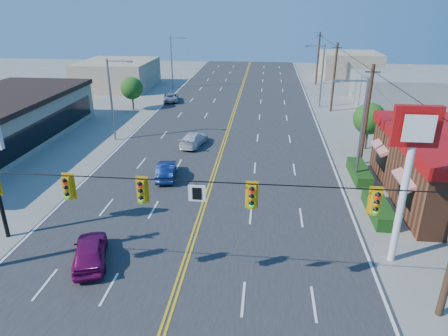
# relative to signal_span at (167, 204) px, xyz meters

# --- Properties ---
(ground) EXTENTS (160.00, 160.00, 0.00)m
(ground) POSITION_rel_signal_span_xyz_m (0.12, 0.00, -4.89)
(ground) COLOR gray
(ground) RESTS_ON ground
(road) EXTENTS (20.00, 120.00, 0.06)m
(road) POSITION_rel_signal_span_xyz_m (0.12, 20.00, -4.86)
(road) COLOR #2D2D30
(road) RESTS_ON ground
(signal_span) EXTENTS (24.32, 0.34, 9.00)m
(signal_span) POSITION_rel_signal_span_xyz_m (0.00, 0.00, 0.00)
(signal_span) COLOR #47301E
(signal_span) RESTS_ON ground
(kfc_pylon) EXTENTS (2.20, 0.36, 8.50)m
(kfc_pylon) POSITION_rel_signal_span_xyz_m (11.12, 4.00, 1.16)
(kfc_pylon) COLOR white
(kfc_pylon) RESTS_ON ground
(streetlight_se) EXTENTS (2.55, 0.25, 8.00)m
(streetlight_se) POSITION_rel_signal_span_xyz_m (10.91, 14.00, -0.37)
(streetlight_se) COLOR gray
(streetlight_se) RESTS_ON ground
(streetlight_ne) EXTENTS (2.55, 0.25, 8.00)m
(streetlight_ne) POSITION_rel_signal_span_xyz_m (10.91, 38.00, -0.37)
(streetlight_ne) COLOR gray
(streetlight_ne) RESTS_ON ground
(streetlight_sw) EXTENTS (2.55, 0.25, 8.00)m
(streetlight_sw) POSITION_rel_signal_span_xyz_m (-10.67, 22.00, -0.37)
(streetlight_sw) COLOR gray
(streetlight_sw) RESTS_ON ground
(streetlight_nw) EXTENTS (2.55, 0.25, 8.00)m
(streetlight_nw) POSITION_rel_signal_span_xyz_m (-10.67, 48.00, -0.37)
(streetlight_nw) COLOR gray
(streetlight_nw) RESTS_ON ground
(utility_pole_near) EXTENTS (0.28, 0.28, 8.40)m
(utility_pole_near) POSITION_rel_signal_span_xyz_m (12.32, 18.00, -0.69)
(utility_pole_near) COLOR #47301E
(utility_pole_near) RESTS_ON ground
(utility_pole_mid) EXTENTS (0.28, 0.28, 8.40)m
(utility_pole_mid) POSITION_rel_signal_span_xyz_m (12.32, 36.00, -0.69)
(utility_pole_mid) COLOR #47301E
(utility_pole_mid) RESTS_ON ground
(utility_pole_far) EXTENTS (0.28, 0.28, 8.40)m
(utility_pole_far) POSITION_rel_signal_span_xyz_m (12.32, 54.00, -0.69)
(utility_pole_far) COLOR #47301E
(utility_pole_far) RESTS_ON ground
(tree_kfc_rear) EXTENTS (2.94, 2.94, 4.41)m
(tree_kfc_rear) POSITION_rel_signal_span_xyz_m (13.62, 22.00, -1.95)
(tree_kfc_rear) COLOR #47301E
(tree_kfc_rear) RESTS_ON ground
(tree_west) EXTENTS (2.80, 2.80, 4.20)m
(tree_west) POSITION_rel_signal_span_xyz_m (-12.88, 34.00, -2.09)
(tree_west) COLOR #47301E
(tree_west) RESTS_ON ground
(bld_east_mid) EXTENTS (12.00, 10.00, 4.00)m
(bld_east_mid) POSITION_rel_signal_span_xyz_m (22.12, 40.00, -2.89)
(bld_east_mid) COLOR gray
(bld_east_mid) RESTS_ON ground
(bld_west_far) EXTENTS (11.00, 12.00, 4.20)m
(bld_west_far) POSITION_rel_signal_span_xyz_m (-19.88, 48.00, -2.79)
(bld_west_far) COLOR tan
(bld_west_far) RESTS_ON ground
(bld_east_far) EXTENTS (10.00, 10.00, 4.40)m
(bld_east_far) POSITION_rel_signal_span_xyz_m (19.12, 62.00, -2.69)
(bld_east_far) COLOR tan
(bld_east_far) RESTS_ON ground
(car_magenta) EXTENTS (2.88, 4.40, 1.39)m
(car_magenta) POSITION_rel_signal_span_xyz_m (-4.87, 2.00, -4.19)
(car_magenta) COLOR #7B0D4E
(car_magenta) RESTS_ON ground
(car_blue) EXTENTS (1.92, 4.05, 1.28)m
(car_blue) POSITION_rel_signal_span_xyz_m (-3.50, 13.28, -4.24)
(car_blue) COLOR navy
(car_blue) RESTS_ON ground
(car_white) EXTENTS (2.50, 4.59, 1.26)m
(car_white) POSITION_rel_signal_span_xyz_m (-2.70, 21.06, -4.25)
(car_white) COLOR silver
(car_white) RESTS_ON ground
(car_silver) EXTENTS (2.82, 4.57, 1.18)m
(car_silver) POSITION_rel_signal_span_xyz_m (-9.12, 38.96, -4.30)
(car_silver) COLOR #B4B4BA
(car_silver) RESTS_ON ground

